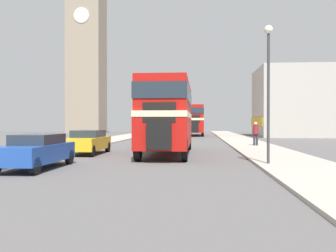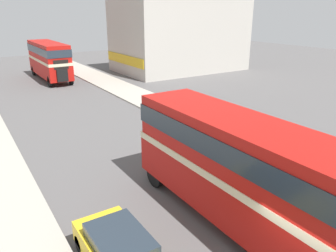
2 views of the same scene
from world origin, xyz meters
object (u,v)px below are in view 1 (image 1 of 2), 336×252
car_parked_near (37,151)px  car_parked_mid (88,142)px  bus_distant (195,118)px  double_decker_bus (168,112)px  church_tower (87,28)px  pedestrian_walking (256,132)px  street_lamp (268,73)px

car_parked_near → car_parked_mid: bearing=90.2°
bus_distant → car_parked_near: size_ratio=2.30×
bus_distant → car_parked_mid: bus_distant is taller
double_decker_bus → church_tower: size_ratio=0.28×
double_decker_bus → bus_distant: size_ratio=0.99×
pedestrian_walking → double_decker_bus: bearing=-130.5°
bus_distant → car_parked_mid: (-5.90, -32.02, -1.80)m
bus_distant → church_tower: church_tower is taller
bus_distant → pedestrian_walking: size_ratio=5.66×
pedestrian_walking → church_tower: 46.70m
double_decker_bus → bus_distant: bus_distant is taller
church_tower → double_decker_bus: bearing=-67.3°
double_decker_bus → pedestrian_walking: (6.11, 7.15, -1.34)m
bus_distant → street_lamp: bearing=-84.6°
double_decker_bus → car_parked_mid: bearing=-177.2°
double_decker_bus → pedestrian_walking: 9.50m
pedestrian_walking → street_lamp: bearing=-96.1°
street_lamp → church_tower: church_tower is taller
car_parked_near → church_tower: bearing=104.8°
bus_distant → car_parked_mid: bearing=-100.4°
bus_distant → car_parked_mid: 32.61m
double_decker_bus → car_parked_mid: (-4.72, -0.23, -1.74)m
street_lamp → church_tower: bearing=115.1°
car_parked_mid → pedestrian_walking: 13.11m
double_decker_bus → street_lamp: size_ratio=1.71×
church_tower → street_lamp: bearing=-64.9°
car_parked_mid → church_tower: (-13.32, 43.32, 17.91)m
car_parked_mid → bus_distant: bearing=79.6°
bus_distant → double_decker_bus: bearing=-92.1°
church_tower → pedestrian_walking: bearing=-56.1°
bus_distant → pedestrian_walking: bearing=-78.7°
car_parked_mid → church_tower: bearing=107.1°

